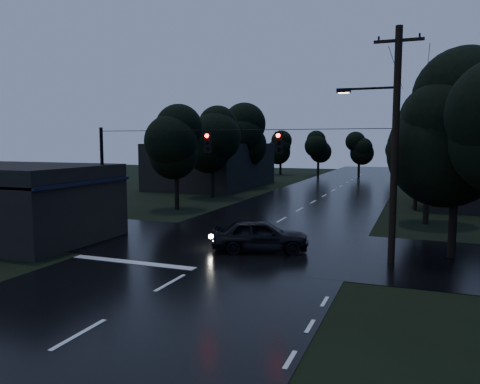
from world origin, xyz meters
The scene contains 16 objects.
ground centered at (0.00, 0.00, 0.00)m, with size 160.00×160.00×0.00m, color black.
main_road centered at (0.00, 30.00, 0.00)m, with size 12.00×120.00×0.02m, color black.
cross_street centered at (0.00, 12.00, 0.00)m, with size 60.00×9.00×0.02m, color black.
building_far_left centered at (-14.00, 40.00, 2.50)m, with size 10.00×16.00×5.00m, color black.
utility_pole_main centered at (7.41, 11.00, 5.26)m, with size 3.50×0.30×10.00m.
utility_pole_far centered at (8.30, 28.00, 3.88)m, with size 2.00×0.30×7.50m.
anchor_pole_left centered at (-7.50, 11.00, 3.00)m, with size 0.18×0.18×6.00m, color black.
span_signals centered at (0.56, 10.99, 5.24)m, with size 15.00×0.37×1.12m.
tree_corner_near centered at (10.00, 13.00, 5.99)m, with size 4.48×4.48×9.44m.
tree_left_a centered at (-9.00, 22.00, 5.24)m, with size 3.92×3.92×8.26m.
tree_left_b centered at (-9.60, 30.00, 5.62)m, with size 4.20×4.20×8.85m.
tree_left_c centered at (-10.20, 40.00, 5.99)m, with size 4.48×4.48×9.44m.
tree_right_a centered at (9.00, 22.00, 5.62)m, with size 4.20×4.20×8.85m.
tree_right_b centered at (9.60, 30.00, 5.99)m, with size 4.48×4.48×9.44m.
tree_right_c centered at (10.20, 40.00, 6.37)m, with size 4.76×4.76×10.03m.
car centered at (1.50, 11.07, 0.79)m, with size 1.86×4.61×1.57m, color black.
Camera 1 is at (8.49, -9.86, 5.26)m, focal length 35.00 mm.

